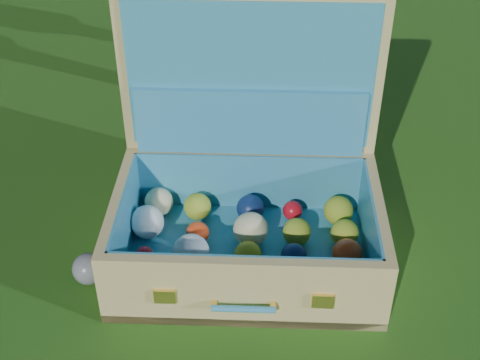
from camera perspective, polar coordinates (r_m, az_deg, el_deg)
name	(u,v)px	position (r m, az deg, el deg)	size (l,w,h in m)	color
ground	(288,276)	(1.69, 4.14, -8.17)	(60.00, 60.00, 0.00)	#215114
stray_ball	(89,269)	(1.68, -12.80, -7.39)	(0.08, 0.08, 0.08)	teal
suitcase	(247,187)	(1.66, 0.58, -0.62)	(0.75, 0.61, 0.63)	#D4BB72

